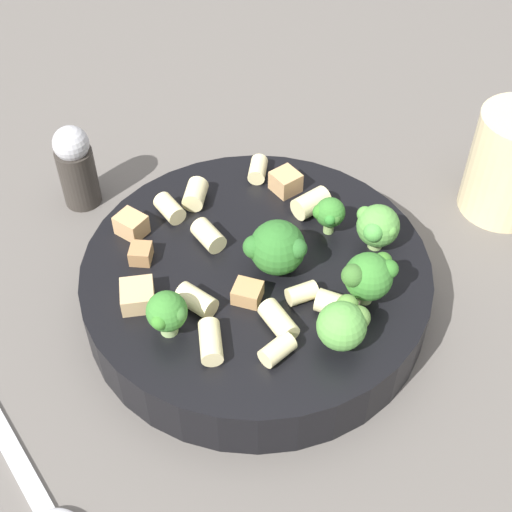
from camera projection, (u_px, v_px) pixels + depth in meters
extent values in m
plane|color=#5B5651|center=(256.00, 303.00, 0.55)|extent=(2.00, 2.00, 0.00)
cylinder|color=black|center=(256.00, 285.00, 0.53)|extent=(0.25, 0.25, 0.04)
cylinder|color=beige|center=(256.00, 268.00, 0.52)|extent=(0.23, 0.23, 0.01)
torus|color=black|center=(256.00, 267.00, 0.52)|extent=(0.25, 0.25, 0.00)
cylinder|color=#93B766|center=(329.00, 225.00, 0.54)|extent=(0.01, 0.01, 0.01)
sphere|color=#387A2D|center=(330.00, 212.00, 0.53)|extent=(0.02, 0.02, 0.02)
sphere|color=#377D28|center=(321.00, 212.00, 0.52)|extent=(0.01, 0.01, 0.01)
sphere|color=#317C2D|center=(330.00, 220.00, 0.52)|extent=(0.01, 0.01, 0.01)
sphere|color=#376B2A|center=(335.00, 218.00, 0.52)|extent=(0.01, 0.01, 0.01)
cylinder|color=#9EC175|center=(339.00, 341.00, 0.46)|extent=(0.01, 0.01, 0.01)
sphere|color=#569942|center=(342.00, 326.00, 0.45)|extent=(0.03, 0.03, 0.03)
sphere|color=#588B3A|center=(347.00, 305.00, 0.46)|extent=(0.01, 0.01, 0.01)
sphere|color=#59863C|center=(358.00, 318.00, 0.45)|extent=(0.02, 0.02, 0.02)
cylinder|color=#9EC175|center=(169.00, 325.00, 0.47)|extent=(0.01, 0.01, 0.01)
sphere|color=#387A2D|center=(167.00, 311.00, 0.46)|extent=(0.03, 0.03, 0.03)
sphere|color=#387D29|center=(159.00, 322.00, 0.45)|extent=(0.01, 0.01, 0.01)
sphere|color=#376E2C|center=(178.00, 314.00, 0.45)|extent=(0.01, 0.01, 0.01)
cylinder|color=#93B766|center=(277.00, 264.00, 0.51)|extent=(0.01, 0.01, 0.01)
sphere|color=#2D6B28|center=(278.00, 247.00, 0.50)|extent=(0.04, 0.04, 0.04)
sphere|color=#2B6429|center=(297.00, 248.00, 0.49)|extent=(0.01, 0.01, 0.01)
sphere|color=#2C6627|center=(258.00, 247.00, 0.49)|extent=(0.02, 0.02, 0.02)
cylinder|color=#93B766|center=(375.00, 241.00, 0.53)|extent=(0.01, 0.01, 0.01)
sphere|color=#569942|center=(378.00, 226.00, 0.51)|extent=(0.03, 0.03, 0.03)
sphere|color=#54973E|center=(365.00, 214.00, 0.52)|extent=(0.01, 0.01, 0.01)
sphere|color=#4C9A41|center=(373.00, 232.00, 0.50)|extent=(0.01, 0.01, 0.01)
sphere|color=#589D41|center=(389.00, 230.00, 0.51)|extent=(0.01, 0.01, 0.01)
cylinder|color=#93B766|center=(365.00, 294.00, 0.49)|extent=(0.01, 0.01, 0.01)
sphere|color=#387A2D|center=(368.00, 277.00, 0.48)|extent=(0.03, 0.03, 0.03)
sphere|color=#327228|center=(389.00, 269.00, 0.47)|extent=(0.01, 0.01, 0.01)
sphere|color=#3A692B|center=(353.00, 276.00, 0.47)|extent=(0.02, 0.02, 0.02)
sphere|color=#3A7527|center=(383.00, 261.00, 0.48)|extent=(0.01, 0.01, 0.01)
cylinder|color=beige|center=(211.00, 342.00, 0.46)|extent=(0.03, 0.02, 0.01)
cylinder|color=beige|center=(277.00, 350.00, 0.46)|extent=(0.03, 0.02, 0.01)
cylinder|color=beige|center=(196.00, 300.00, 0.48)|extent=(0.03, 0.03, 0.02)
cylinder|color=beige|center=(170.00, 208.00, 0.55)|extent=(0.03, 0.03, 0.01)
cylinder|color=beige|center=(302.00, 293.00, 0.49)|extent=(0.02, 0.02, 0.01)
cylinder|color=beige|center=(311.00, 203.00, 0.55)|extent=(0.03, 0.03, 0.02)
cylinder|color=beige|center=(195.00, 194.00, 0.56)|extent=(0.02, 0.02, 0.02)
cylinder|color=beige|center=(337.00, 305.00, 0.48)|extent=(0.02, 0.03, 0.02)
cylinder|color=beige|center=(278.00, 321.00, 0.47)|extent=(0.03, 0.03, 0.01)
cylinder|color=beige|center=(208.00, 236.00, 0.53)|extent=(0.03, 0.03, 0.02)
cylinder|color=beige|center=(258.00, 169.00, 0.58)|extent=(0.02, 0.02, 0.01)
cube|color=tan|center=(131.00, 225.00, 0.53)|extent=(0.02, 0.03, 0.02)
cube|color=tan|center=(138.00, 296.00, 0.49)|extent=(0.03, 0.03, 0.01)
cube|color=#A87A4C|center=(141.00, 254.00, 0.52)|extent=(0.02, 0.02, 0.01)
cube|color=tan|center=(286.00, 182.00, 0.57)|extent=(0.03, 0.03, 0.02)
cube|color=tan|center=(253.00, 294.00, 0.49)|extent=(0.02, 0.02, 0.01)
cylinder|color=beige|center=(512.00, 164.00, 0.59)|extent=(0.07, 0.07, 0.09)
cylinder|color=beige|center=(504.00, 186.00, 0.61)|extent=(0.06, 0.06, 0.04)
cylinder|color=#332D28|center=(79.00, 177.00, 0.61)|extent=(0.03, 0.03, 0.05)
sphere|color=#B7B7BC|center=(71.00, 144.00, 0.58)|extent=(0.03, 0.03, 0.03)
cube|color=silver|center=(5.00, 439.00, 0.46)|extent=(0.09, 0.10, 0.01)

